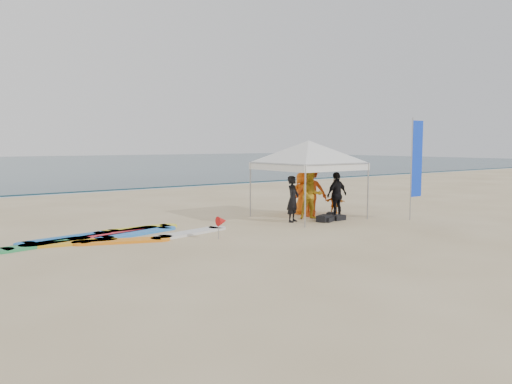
{
  "coord_description": "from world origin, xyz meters",
  "views": [
    {
      "loc": [
        -8.23,
        -9.52,
        2.66
      ],
      "look_at": [
        0.74,
        2.6,
        1.2
      ],
      "focal_mm": 35.0,
      "sensor_mm": 36.0,
      "label": 1
    }
  ],
  "objects_px": {
    "person_yellow": "(311,195)",
    "marker_pennant": "(222,221)",
    "feather_flag": "(416,160)",
    "person_black_a": "(293,199)",
    "person_orange_a": "(311,191)",
    "person_black_b": "(337,195)",
    "person_orange_b": "(302,193)",
    "canopy_tent": "(309,141)",
    "person_seated": "(334,202)",
    "surfboard_spread": "(113,236)"
  },
  "relations": [
    {
      "from": "person_yellow",
      "to": "marker_pennant",
      "type": "xyz_separation_m",
      "value": [
        -4.52,
        -1.22,
        -0.35
      ]
    },
    {
      "from": "feather_flag",
      "to": "marker_pennant",
      "type": "bearing_deg",
      "value": 171.92
    },
    {
      "from": "person_black_a",
      "to": "person_orange_a",
      "type": "xyz_separation_m",
      "value": [
        1.38,
        0.61,
        0.16
      ]
    },
    {
      "from": "person_black_b",
      "to": "person_orange_b",
      "type": "relative_size",
      "value": 1.04
    },
    {
      "from": "person_orange_a",
      "to": "marker_pennant",
      "type": "bearing_deg",
      "value": 46.13
    },
    {
      "from": "person_yellow",
      "to": "marker_pennant",
      "type": "bearing_deg",
      "value": -142.55
    },
    {
      "from": "canopy_tent",
      "to": "person_orange_a",
      "type": "bearing_deg",
      "value": 32.37
    },
    {
      "from": "person_orange_b",
      "to": "person_seated",
      "type": "height_order",
      "value": "person_orange_b"
    },
    {
      "from": "canopy_tent",
      "to": "surfboard_spread",
      "type": "bearing_deg",
      "value": 176.4
    },
    {
      "from": "canopy_tent",
      "to": "person_seated",
      "type": "bearing_deg",
      "value": 10.44
    },
    {
      "from": "person_black_b",
      "to": "person_orange_b",
      "type": "height_order",
      "value": "person_black_b"
    },
    {
      "from": "person_orange_a",
      "to": "feather_flag",
      "type": "height_order",
      "value": "feather_flag"
    },
    {
      "from": "person_yellow",
      "to": "person_black_b",
      "type": "distance_m",
      "value": 0.98
    },
    {
      "from": "marker_pennant",
      "to": "person_yellow",
      "type": "bearing_deg",
      "value": 15.16
    },
    {
      "from": "person_black_b",
      "to": "surfboard_spread",
      "type": "bearing_deg",
      "value": -11.11
    },
    {
      "from": "person_orange_a",
      "to": "person_seated",
      "type": "xyz_separation_m",
      "value": [
        1.33,
        0.1,
        -0.52
      ]
    },
    {
      "from": "person_orange_b",
      "to": "person_seated",
      "type": "distance_m",
      "value": 1.36
    },
    {
      "from": "person_orange_b",
      "to": "surfboard_spread",
      "type": "bearing_deg",
      "value": 7.39
    },
    {
      "from": "person_black_a",
      "to": "surfboard_spread",
      "type": "bearing_deg",
      "value": 144.86
    },
    {
      "from": "person_orange_b",
      "to": "surfboard_spread",
      "type": "xyz_separation_m",
      "value": [
        -7.51,
        -0.4,
        -0.76
      ]
    },
    {
      "from": "person_black_a",
      "to": "canopy_tent",
      "type": "distance_m",
      "value": 2.28
    },
    {
      "from": "person_orange_a",
      "to": "person_seated",
      "type": "height_order",
      "value": "person_orange_a"
    },
    {
      "from": "person_black_a",
      "to": "person_orange_a",
      "type": "height_order",
      "value": "person_orange_a"
    },
    {
      "from": "surfboard_spread",
      "to": "person_seated",
      "type": "bearing_deg",
      "value": -0.93
    },
    {
      "from": "person_orange_a",
      "to": "surfboard_spread",
      "type": "height_order",
      "value": "person_orange_a"
    },
    {
      "from": "person_black_a",
      "to": "person_orange_a",
      "type": "distance_m",
      "value": 1.52
    },
    {
      "from": "person_yellow",
      "to": "canopy_tent",
      "type": "relative_size",
      "value": 0.4
    },
    {
      "from": "person_black_b",
      "to": "feather_flag",
      "type": "height_order",
      "value": "feather_flag"
    },
    {
      "from": "person_yellow",
      "to": "person_orange_a",
      "type": "xyz_separation_m",
      "value": [
        0.42,
        0.48,
        0.1
      ]
    },
    {
      "from": "person_black_a",
      "to": "surfboard_spread",
      "type": "height_order",
      "value": "person_black_a"
    },
    {
      "from": "person_orange_b",
      "to": "canopy_tent",
      "type": "xyz_separation_m",
      "value": [
        -0.45,
        -0.84,
        1.97
      ]
    },
    {
      "from": "canopy_tent",
      "to": "marker_pennant",
      "type": "bearing_deg",
      "value": -162.03
    },
    {
      "from": "marker_pennant",
      "to": "person_orange_a",
      "type": "bearing_deg",
      "value": 18.99
    },
    {
      "from": "person_orange_b",
      "to": "canopy_tent",
      "type": "distance_m",
      "value": 2.19
    },
    {
      "from": "person_orange_a",
      "to": "person_black_b",
      "type": "bearing_deg",
      "value": 147.67
    },
    {
      "from": "person_black_a",
      "to": "feather_flag",
      "type": "xyz_separation_m",
      "value": [
        3.81,
        -2.14,
        1.31
      ]
    },
    {
      "from": "feather_flag",
      "to": "canopy_tent",
      "type": "bearing_deg",
      "value": 137.15
    },
    {
      "from": "person_seated",
      "to": "surfboard_spread",
      "type": "height_order",
      "value": "person_seated"
    },
    {
      "from": "person_black_a",
      "to": "marker_pennant",
      "type": "relative_size",
      "value": 2.47
    },
    {
      "from": "person_orange_a",
      "to": "person_black_b",
      "type": "distance_m",
      "value": 0.98
    },
    {
      "from": "person_yellow",
      "to": "feather_flag",
      "type": "xyz_separation_m",
      "value": [
        2.85,
        -2.27,
        1.25
      ]
    },
    {
      "from": "person_black_a",
      "to": "surfboard_spread",
      "type": "distance_m",
      "value": 6.1
    },
    {
      "from": "marker_pennant",
      "to": "person_black_a",
      "type": "bearing_deg",
      "value": 17.07
    },
    {
      "from": "person_orange_a",
      "to": "person_yellow",
      "type": "bearing_deg",
      "value": 75.57
    },
    {
      "from": "feather_flag",
      "to": "person_black_b",
      "type": "bearing_deg",
      "value": 135.39
    },
    {
      "from": "feather_flag",
      "to": "surfboard_spread",
      "type": "height_order",
      "value": "feather_flag"
    },
    {
      "from": "person_orange_a",
      "to": "marker_pennant",
      "type": "height_order",
      "value": "person_orange_a"
    },
    {
      "from": "person_black_b",
      "to": "feather_flag",
      "type": "xyz_separation_m",
      "value": [
        1.94,
        -1.91,
        1.27
      ]
    },
    {
      "from": "person_black_a",
      "to": "surfboard_spread",
      "type": "relative_size",
      "value": 0.26
    },
    {
      "from": "person_black_b",
      "to": "canopy_tent",
      "type": "relative_size",
      "value": 0.39
    }
  ]
}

